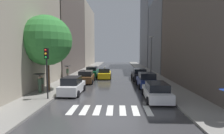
{
  "coord_description": "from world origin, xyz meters",
  "views": [
    {
      "loc": [
        0.55,
        -10.44,
        4.14
      ],
      "look_at": [
        -0.56,
        22.93,
        1.27
      ],
      "focal_mm": 28.06,
      "sensor_mm": 36.0,
      "label": 1
    }
  ],
  "objects_px": {
    "pedestrian_by_kerb": "(40,78)",
    "parked_car_right_nearest": "(156,92)",
    "traffic_light_left_corner": "(47,62)",
    "street_tree_left": "(47,41)",
    "parked_car_right_second": "(147,80)",
    "parked_car_left_third": "(92,72)",
    "pedestrian_foreground": "(42,83)",
    "parked_car_left_nearest": "(72,86)",
    "taxi_midroad": "(105,73)",
    "lamp_post_right": "(151,54)",
    "parked_car_right_third": "(139,74)",
    "parked_car_left_second": "(86,77)",
    "pedestrian_near_tree": "(67,69)"
  },
  "relations": [
    {
      "from": "pedestrian_foreground",
      "to": "parked_car_right_third",
      "type": "bearing_deg",
      "value": -37.77
    },
    {
      "from": "traffic_light_left_corner",
      "to": "parked_car_left_second",
      "type": "bearing_deg",
      "value": 78.97
    },
    {
      "from": "parked_car_left_third",
      "to": "traffic_light_left_corner",
      "type": "distance_m",
      "value": 15.53
    },
    {
      "from": "pedestrian_by_kerb",
      "to": "lamp_post_right",
      "type": "bearing_deg",
      "value": -18.11
    },
    {
      "from": "parked_car_left_second",
      "to": "lamp_post_right",
      "type": "relative_size",
      "value": 0.67
    },
    {
      "from": "parked_car_left_third",
      "to": "pedestrian_foreground",
      "type": "height_order",
      "value": "pedestrian_foreground"
    },
    {
      "from": "parked_car_right_nearest",
      "to": "parked_car_right_second",
      "type": "xyz_separation_m",
      "value": [
        0.05,
        5.49,
        0.08
      ]
    },
    {
      "from": "parked_car_left_third",
      "to": "pedestrian_by_kerb",
      "type": "bearing_deg",
      "value": 164.66
    },
    {
      "from": "parked_car_right_second",
      "to": "street_tree_left",
      "type": "height_order",
      "value": "street_tree_left"
    },
    {
      "from": "parked_car_right_nearest",
      "to": "street_tree_left",
      "type": "xyz_separation_m",
      "value": [
        -10.66,
        2.9,
        4.59
      ]
    },
    {
      "from": "parked_car_left_second",
      "to": "taxi_midroad",
      "type": "bearing_deg",
      "value": -31.39
    },
    {
      "from": "parked_car_left_second",
      "to": "taxi_midroad",
      "type": "height_order",
      "value": "taxi_midroad"
    },
    {
      "from": "parked_car_left_third",
      "to": "pedestrian_foreground",
      "type": "relative_size",
      "value": 2.95
    },
    {
      "from": "pedestrian_by_kerb",
      "to": "lamp_post_right",
      "type": "relative_size",
      "value": 0.29
    },
    {
      "from": "parked_car_left_second",
      "to": "parked_car_right_third",
      "type": "height_order",
      "value": "parked_car_right_third"
    },
    {
      "from": "street_tree_left",
      "to": "pedestrian_near_tree",
      "type": "bearing_deg",
      "value": 92.52
    },
    {
      "from": "parked_car_right_nearest",
      "to": "taxi_midroad",
      "type": "distance_m",
      "value": 13.43
    },
    {
      "from": "taxi_midroad",
      "to": "traffic_light_left_corner",
      "type": "bearing_deg",
      "value": 161.1
    },
    {
      "from": "parked_car_left_nearest",
      "to": "parked_car_right_nearest",
      "type": "height_order",
      "value": "parked_car_left_nearest"
    },
    {
      "from": "parked_car_right_nearest",
      "to": "pedestrian_by_kerb",
      "type": "bearing_deg",
      "value": 81.63
    },
    {
      "from": "parked_car_right_third",
      "to": "lamp_post_right",
      "type": "relative_size",
      "value": 0.74
    },
    {
      "from": "parked_car_left_nearest",
      "to": "street_tree_left",
      "type": "relative_size",
      "value": 0.52
    },
    {
      "from": "pedestrian_foreground",
      "to": "street_tree_left",
      "type": "height_order",
      "value": "street_tree_left"
    },
    {
      "from": "street_tree_left",
      "to": "traffic_light_left_corner",
      "type": "xyz_separation_m",
      "value": [
        1.31,
        -3.4,
        -2.03
      ]
    },
    {
      "from": "parked_car_left_third",
      "to": "lamp_post_right",
      "type": "relative_size",
      "value": 0.74
    },
    {
      "from": "parked_car_left_second",
      "to": "pedestrian_foreground",
      "type": "relative_size",
      "value": 2.66
    },
    {
      "from": "pedestrian_by_kerb",
      "to": "street_tree_left",
      "type": "height_order",
      "value": "street_tree_left"
    },
    {
      "from": "taxi_midroad",
      "to": "lamp_post_right",
      "type": "relative_size",
      "value": 0.7
    },
    {
      "from": "taxi_midroad",
      "to": "parked_car_left_second",
      "type": "bearing_deg",
      "value": 149.25
    },
    {
      "from": "taxi_midroad",
      "to": "street_tree_left",
      "type": "relative_size",
      "value": 0.57
    },
    {
      "from": "parked_car_left_second",
      "to": "pedestrian_near_tree",
      "type": "height_order",
      "value": "pedestrian_near_tree"
    },
    {
      "from": "parked_car_left_nearest",
      "to": "parked_car_left_third",
      "type": "distance_m",
      "value": 12.87
    },
    {
      "from": "pedestrian_foreground",
      "to": "traffic_light_left_corner",
      "type": "xyz_separation_m",
      "value": [
        1.72,
        -2.85,
        2.31
      ]
    },
    {
      "from": "pedestrian_by_kerb",
      "to": "lamp_post_right",
      "type": "xyz_separation_m",
      "value": [
        12.68,
        9.74,
        2.29
      ]
    },
    {
      "from": "parked_car_right_second",
      "to": "lamp_post_right",
      "type": "bearing_deg",
      "value": -15.86
    },
    {
      "from": "parked_car_right_third",
      "to": "pedestrian_near_tree",
      "type": "xyz_separation_m",
      "value": [
        -10.89,
        -0.03,
        0.79
      ]
    },
    {
      "from": "pedestrian_near_tree",
      "to": "taxi_midroad",
      "type": "bearing_deg",
      "value": -53.36
    },
    {
      "from": "parked_car_left_nearest",
      "to": "pedestrian_foreground",
      "type": "distance_m",
      "value": 3.27
    },
    {
      "from": "parked_car_left_third",
      "to": "parked_car_right_third",
      "type": "bearing_deg",
      "value": -115.69
    },
    {
      "from": "pedestrian_foreground",
      "to": "street_tree_left",
      "type": "relative_size",
      "value": 0.21
    },
    {
      "from": "parked_car_right_third",
      "to": "taxi_midroad",
      "type": "height_order",
      "value": "taxi_midroad"
    },
    {
      "from": "street_tree_left",
      "to": "lamp_post_right",
      "type": "relative_size",
      "value": 1.22
    },
    {
      "from": "traffic_light_left_corner",
      "to": "street_tree_left",
      "type": "bearing_deg",
      "value": 111.04
    },
    {
      "from": "pedestrian_by_kerb",
      "to": "parked_car_right_nearest",
      "type": "bearing_deg",
      "value": -64.72
    },
    {
      "from": "parked_car_left_second",
      "to": "traffic_light_left_corner",
      "type": "distance_m",
      "value": 9.29
    },
    {
      "from": "parked_car_left_second",
      "to": "lamp_post_right",
      "type": "xyz_separation_m",
      "value": [
        9.29,
        3.23,
        3.09
      ]
    },
    {
      "from": "parked_car_right_third",
      "to": "taxi_midroad",
      "type": "relative_size",
      "value": 1.06
    },
    {
      "from": "parked_car_left_third",
      "to": "traffic_light_left_corner",
      "type": "bearing_deg",
      "value": 172.87
    },
    {
      "from": "taxi_midroad",
      "to": "pedestrian_foreground",
      "type": "xyz_separation_m",
      "value": [
        -5.65,
        -9.94,
        0.22
      ]
    },
    {
      "from": "pedestrian_foreground",
      "to": "parked_car_right_nearest",
      "type": "bearing_deg",
      "value": -88.91
    }
  ]
}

